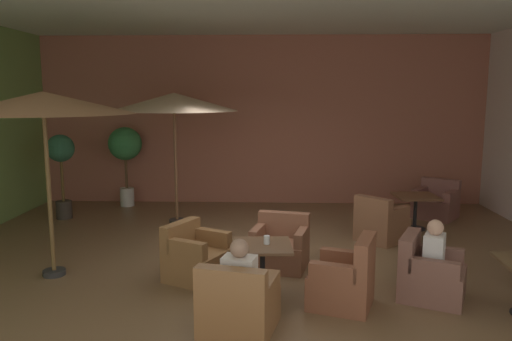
% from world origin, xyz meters
% --- Properties ---
extents(ground_plane, '(10.63, 8.35, 0.02)m').
position_xyz_m(ground_plane, '(0.00, 0.00, -0.01)').
color(ground_plane, brown).
extents(wall_back_brick, '(10.63, 0.08, 3.97)m').
position_xyz_m(wall_back_brick, '(0.00, 4.13, 1.98)').
color(wall_back_brick, '#A7604C').
rests_on(wall_back_brick, ground_plane).
extents(ceiling_slab, '(10.63, 8.35, 0.06)m').
position_xyz_m(ceiling_slab, '(0.00, 0.00, 4.00)').
color(ceiling_slab, silver).
rests_on(ceiling_slab, wall_back_brick).
extents(cafe_table_front_left, '(0.79, 0.79, 0.67)m').
position_xyz_m(cafe_table_front_left, '(0.15, -1.45, 0.51)').
color(cafe_table_front_left, black).
rests_on(cafe_table_front_left, ground_plane).
extents(armchair_front_left_north, '(0.92, 0.91, 0.90)m').
position_xyz_m(armchair_front_left_north, '(1.17, -1.81, 0.32)').
color(armchair_front_left_north, brown).
rests_on(armchair_front_left_north, ground_plane).
extents(armchair_front_left_east, '(0.95, 0.91, 0.79)m').
position_xyz_m(armchair_front_left_east, '(0.40, -0.41, 0.29)').
color(armchair_front_left_east, brown).
rests_on(armchair_front_left_east, ground_plane).
extents(armchair_front_left_south, '(1.02, 1.01, 0.80)m').
position_xyz_m(armchair_front_left_south, '(-0.81, -0.97, 0.31)').
color(armchair_front_left_south, brown).
rests_on(armchair_front_left_south, ground_plane).
extents(armchair_front_left_west, '(0.93, 0.95, 0.82)m').
position_xyz_m(armchair_front_left_west, '(-0.09, -2.51, 0.30)').
color(armchair_front_left_west, brown).
rests_on(armchair_front_left_west, ground_plane).
extents(cafe_table_front_right, '(0.83, 0.83, 0.67)m').
position_xyz_m(cafe_table_front_right, '(3.05, 1.81, 0.52)').
color(cafe_table_front_right, black).
rests_on(cafe_table_front_right, ground_plane).
extents(armchair_front_right_north, '(1.10, 1.09, 0.80)m').
position_xyz_m(armchair_front_right_north, '(3.76, 2.76, 0.30)').
color(armchair_front_right_north, brown).
rests_on(armchair_front_right_north, ground_plane).
extents(armchair_front_right_east, '(1.03, 1.03, 0.83)m').
position_xyz_m(armchair_front_right_east, '(2.21, 0.98, 0.31)').
color(armchair_front_right_east, brown).
rests_on(armchair_front_right_east, ground_plane).
extents(armchair_mid_center_south, '(1.00, 0.98, 0.82)m').
position_xyz_m(armchair_mid_center_south, '(2.29, -1.52, 0.30)').
color(armchair_mid_center_south, brown).
rests_on(armchair_mid_center_south, ground_plane).
extents(patio_umbrella_tall_red, '(2.49, 2.49, 2.65)m').
position_xyz_m(patio_umbrella_tall_red, '(-2.89, -0.90, 2.47)').
color(patio_umbrella_tall_red, '#2D2D2D').
rests_on(patio_umbrella_tall_red, ground_plane).
extents(patio_umbrella_center_beige, '(2.53, 2.53, 2.64)m').
position_xyz_m(patio_umbrella_center_beige, '(-1.68, 2.10, 2.44)').
color(patio_umbrella_center_beige, '#2D2D2D').
rests_on(patio_umbrella_center_beige, ground_plane).
extents(potted_tree_left_corner, '(0.57, 0.57, 1.78)m').
position_xyz_m(potted_tree_left_corner, '(-4.14, 2.39, 1.26)').
color(potted_tree_left_corner, '#393129').
rests_on(potted_tree_left_corner, ground_plane).
extents(potted_tree_mid_left, '(0.77, 0.77, 1.86)m').
position_xyz_m(potted_tree_mid_left, '(-3.15, 3.62, 1.36)').
color(potted_tree_mid_left, silver).
rests_on(potted_tree_mid_left, ground_plane).
extents(patron_by_window, '(0.36, 0.40, 0.63)m').
position_xyz_m(patron_by_window, '(2.33, -1.54, 0.69)').
color(patron_by_window, silver).
rests_on(patron_by_window, ground_plane).
extents(patron_with_friend, '(0.41, 0.33, 0.64)m').
position_xyz_m(patron_with_friend, '(-0.08, -2.46, 0.68)').
color(patron_with_friend, silver).
rests_on(patron_with_friend, ground_plane).
extents(iced_drink_cup, '(0.08, 0.08, 0.11)m').
position_xyz_m(iced_drink_cup, '(0.21, -1.42, 0.72)').
color(iced_drink_cup, white).
rests_on(iced_drink_cup, cafe_table_front_left).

